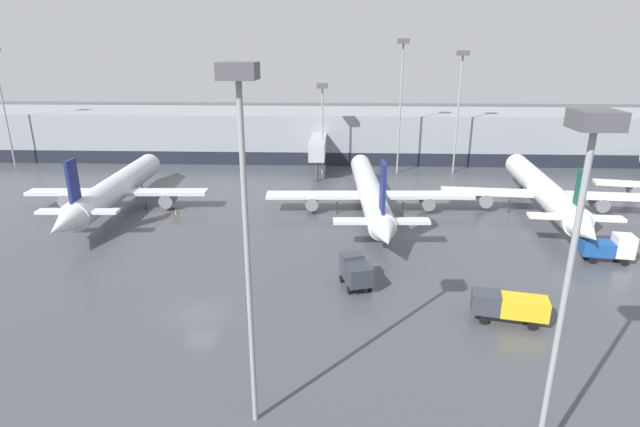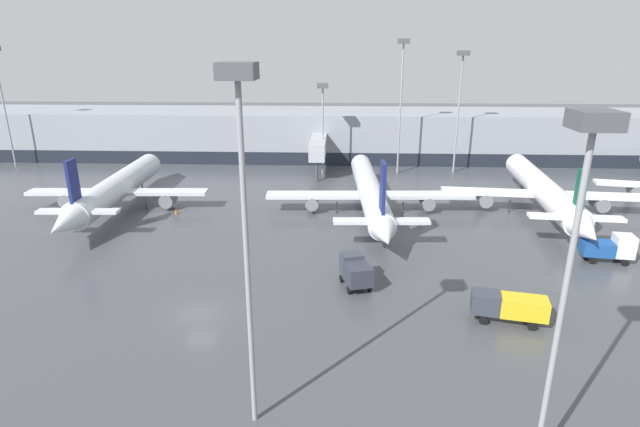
{
  "view_description": "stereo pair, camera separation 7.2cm",
  "coord_description": "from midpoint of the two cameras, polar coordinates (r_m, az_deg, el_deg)",
  "views": [
    {
      "loc": [
        11.46,
        -35.99,
        21.06
      ],
      "look_at": [
        9.24,
        17.39,
        3.0
      ],
      "focal_mm": 28.0,
      "sensor_mm": 36.0,
      "label": 1
    },
    {
      "loc": [
        11.53,
        -35.99,
        21.06
      ],
      "look_at": [
        9.24,
        17.39,
        3.0
      ],
      "focal_mm": 28.0,
      "sensor_mm": 36.0,
      "label": 2
    }
  ],
  "objects": [
    {
      "name": "ground_plane",
      "position": [
        43.26,
        -13.54,
        -11.03
      ],
      "size": [
        320.0,
        320.0,
        0.0
      ],
      "primitive_type": "plane",
      "color": "#424449"
    },
    {
      "name": "terminal_building",
      "position": [
        99.98,
        -4.21,
        9.09
      ],
      "size": [
        160.0,
        27.85,
        9.0
      ],
      "color": "gray",
      "rests_on": "ground_plane"
    },
    {
      "name": "parked_jet_1",
      "position": [
        66.06,
        5.75,
        2.56
      ],
      "size": [
        27.35,
        37.73,
        9.68
      ],
      "rotation": [
        0.0,
        0.0,
        1.61
      ],
      "color": "silver",
      "rests_on": "ground_plane"
    },
    {
      "name": "parked_jet_2",
      "position": [
        72.34,
        -22.15,
        2.74
      ],
      "size": [
        24.11,
        34.78,
        9.24
      ],
      "rotation": [
        0.0,
        0.0,
        1.61
      ],
      "color": "silver",
      "rests_on": "ground_plane"
    },
    {
      "name": "parked_jet_4",
      "position": [
        71.69,
        24.14,
        2.48
      ],
      "size": [
        26.03,
        36.7,
        8.64
      ],
      "rotation": [
        0.0,
        0.0,
        1.48
      ],
      "color": "white",
      "rests_on": "ground_plane"
    },
    {
      "name": "service_truck_1",
      "position": [
        42.96,
        20.81,
        -9.79
      ],
      "size": [
        6.04,
        3.0,
        2.37
      ],
      "rotation": [
        0.0,
        0.0,
        2.94
      ],
      "color": "gold",
      "rests_on": "ground_plane"
    },
    {
      "name": "service_truck_2",
      "position": [
        58.8,
        30.22,
        -3.35
      ],
      "size": [
        5.07,
        2.65,
        2.94
      ],
      "rotation": [
        0.0,
        0.0,
        6.15
      ],
      "color": "#19478C",
      "rests_on": "ground_plane"
    },
    {
      "name": "service_truck_3",
      "position": [
        45.81,
        4.12,
        -6.52
      ],
      "size": [
        3.09,
        4.27,
        2.77
      ],
      "rotation": [
        0.0,
        0.0,
        1.86
      ],
      "color": "#2D333D",
      "rests_on": "ground_plane"
    },
    {
      "name": "traffic_cone_1",
      "position": [
        77.98,
        -20.11,
        2.14
      ],
      "size": [
        0.39,
        0.39,
        0.78
      ],
      "color": "orange",
      "rests_on": "ground_plane"
    },
    {
      "name": "traffic_cone_2",
      "position": [
        70.77,
        23.61,
        0.02
      ],
      "size": [
        0.44,
        0.44,
        0.63
      ],
      "color": "orange",
      "rests_on": "ground_plane"
    },
    {
      "name": "traffic_cone_3",
      "position": [
        68.24,
        -16.1,
        0.24
      ],
      "size": [
        0.37,
        0.37,
        0.67
      ],
      "color": "orange",
      "rests_on": "ground_plane"
    },
    {
      "name": "apron_light_mast_0",
      "position": [
        85.41,
        9.41,
        15.71
      ],
      "size": [
        1.8,
        1.8,
        22.1
      ],
      "color": "gray",
      "rests_on": "ground_plane"
    },
    {
      "name": "apron_light_mast_1",
      "position": [
        88.11,
        15.86,
        14.56
      ],
      "size": [
        1.8,
        1.8,
        20.26
      ],
      "color": "gray",
      "rests_on": "ground_plane"
    },
    {
      "name": "apron_light_mast_2",
      "position": [
        24.99,
        -8.86,
        6.34
      ],
      "size": [
        1.8,
        1.8,
        20.32
      ],
      "color": "gray",
      "rests_on": "ground_plane"
    },
    {
      "name": "apron_light_mast_4",
      "position": [
        24.4,
        27.71,
        1.17
      ],
      "size": [
        1.8,
        1.8,
        18.55
      ],
      "color": "gray",
      "rests_on": "ground_plane"
    },
    {
      "name": "apron_light_mast_6",
      "position": [
        84.79,
        0.34,
        12.71
      ],
      "size": [
        1.8,
        1.8,
        15.17
      ],
      "color": "gray",
      "rests_on": "ground_plane"
    }
  ]
}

